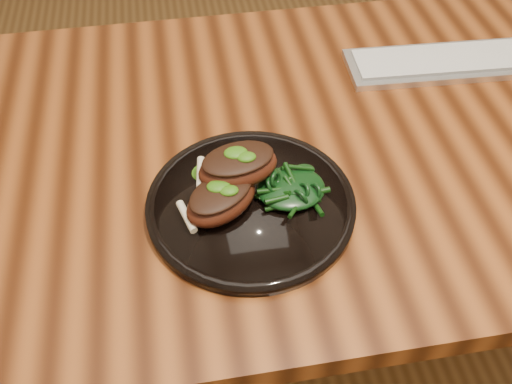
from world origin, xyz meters
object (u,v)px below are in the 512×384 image
at_px(desk, 363,162).
at_px(plate, 251,204).
at_px(greens_heap, 291,185).
at_px(keyboard, 450,62).
at_px(lamb_chop_front, 221,198).

bearing_deg(desk, plate, -147.28).
bearing_deg(greens_heap, plate, -174.81).
bearing_deg(keyboard, desk, -144.21).
distance_m(plate, greens_heap, 0.07).
bearing_deg(lamb_chop_front, greens_heap, 9.02).
relative_size(desk, lamb_chop_front, 11.82).
bearing_deg(plate, desk, 32.72).
xyz_separation_m(desk, lamb_chop_front, (-0.27, -0.16, 0.13)).
bearing_deg(lamb_chop_front, keyboard, 32.60).
relative_size(desk, keyboard, 4.04).
xyz_separation_m(plate, lamb_chop_front, (-0.04, -0.01, 0.03)).
height_order(lamb_chop_front, greens_heap, lamb_chop_front).
distance_m(plate, lamb_chop_front, 0.06).
relative_size(lamb_chop_front, keyboard, 0.34).
height_order(plate, keyboard, same).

